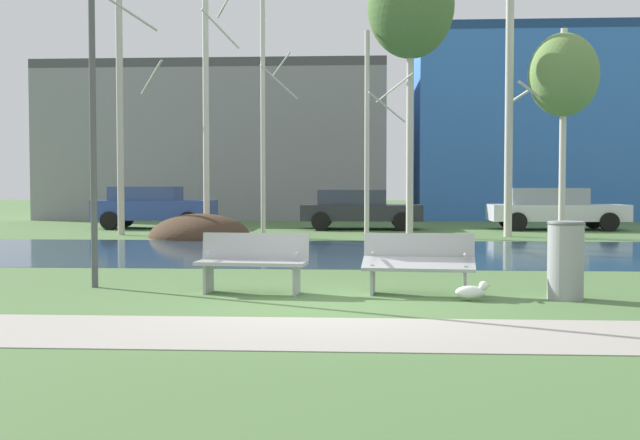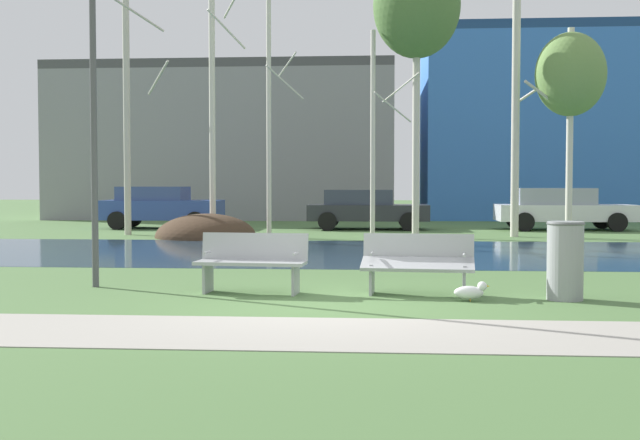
% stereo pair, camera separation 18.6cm
% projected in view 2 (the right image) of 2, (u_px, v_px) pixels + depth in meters
% --- Properties ---
extents(ground_plane, '(120.00, 120.00, 0.00)m').
position_uv_depth(ground_plane, '(354.00, 247.00, 20.30)').
color(ground_plane, '#4C703D').
extents(paved_path_strip, '(60.00, 1.91, 0.01)m').
position_uv_depth(paved_path_strip, '(317.00, 333.00, 8.48)').
color(paved_path_strip, '#9E998E').
rests_on(paved_path_strip, ground).
extents(river_band, '(80.00, 7.57, 0.01)m').
position_uv_depth(river_band, '(351.00, 252.00, 18.60)').
color(river_band, '#284256').
rests_on(river_band, ground).
extents(soil_mound, '(3.01, 3.54, 1.41)m').
position_uv_depth(soil_mound, '(206.00, 237.00, 24.07)').
color(soil_mound, '#423021').
rests_on(soil_mound, ground).
extents(bench_left, '(1.64, 0.70, 0.87)m').
position_uv_depth(bench_left, '(252.00, 261.00, 11.61)').
color(bench_left, '#9EA0A3').
rests_on(bench_left, ground).
extents(bench_right, '(1.64, 0.70, 0.87)m').
position_uv_depth(bench_right, '(418.00, 262.00, 11.43)').
color(bench_right, '#9EA0A3').
rests_on(bench_right, ground).
extents(trash_bin, '(0.52, 0.52, 1.08)m').
position_uv_depth(trash_bin, '(565.00, 259.00, 10.93)').
color(trash_bin, gray).
rests_on(trash_bin, ground).
extents(seagull, '(0.48, 0.18, 0.27)m').
position_uv_depth(seagull, '(471.00, 292.00, 10.80)').
color(seagull, white).
rests_on(seagull, ground).
extents(streetlamp, '(0.32, 0.32, 5.99)m').
position_uv_depth(streetlamp, '(93.00, 31.00, 12.16)').
color(streetlamp, '#4C4C51').
rests_on(streetlamp, ground).
extents(birch_far_left, '(1.53, 2.65, 8.88)m').
position_uv_depth(birch_far_left, '(128.00, 91.00, 24.87)').
color(birch_far_left, '#BCB7A8').
rests_on(birch_far_left, ground).
extents(birch_left, '(1.19, 2.01, 9.12)m').
position_uv_depth(birch_left, '(213.00, 86.00, 24.75)').
color(birch_left, beige).
rests_on(birch_left, ground).
extents(birch_center_left, '(1.15, 1.93, 8.28)m').
position_uv_depth(birch_center_left, '(269.00, 99.00, 23.98)').
color(birch_center_left, beige).
rests_on(birch_center_left, ground).
extents(birch_center, '(1.47, 2.52, 6.17)m').
position_uv_depth(birch_center, '(374.00, 132.00, 23.79)').
color(birch_center, beige).
rests_on(birch_center, ground).
extents(birch_center_right, '(2.60, 2.60, 8.87)m').
position_uv_depth(birch_center_right, '(417.00, 7.00, 23.74)').
color(birch_center_right, beige).
rests_on(birch_center_right, ground).
extents(birch_right, '(1.58, 2.63, 7.33)m').
position_uv_depth(birch_right, '(517.00, 114.00, 23.97)').
color(birch_right, beige).
rests_on(birch_right, ground).
extents(birch_far_right, '(2.06, 2.06, 6.20)m').
position_uv_depth(birch_far_right, '(571.00, 76.00, 23.51)').
color(birch_far_right, beige).
rests_on(birch_far_right, ground).
extents(parked_van_nearest_blue, '(4.22, 2.08, 1.51)m').
position_uv_depth(parked_van_nearest_blue, '(161.00, 206.00, 28.74)').
color(parked_van_nearest_blue, '#2D4793').
rests_on(parked_van_nearest_blue, ground).
extents(parked_sedan_second_dark, '(4.23, 2.15, 1.40)m').
position_uv_depth(parked_sedan_second_dark, '(365.00, 208.00, 28.09)').
color(parked_sedan_second_dark, '#282B30').
rests_on(parked_sedan_second_dark, ground).
extents(parked_hatch_third_white, '(4.66, 2.07, 1.46)m').
position_uv_depth(parked_hatch_third_white, '(561.00, 208.00, 27.69)').
color(parked_hatch_third_white, silver).
rests_on(parked_hatch_third_white, ground).
extents(building_grey_warehouse, '(15.61, 8.61, 7.06)m').
position_uv_depth(building_grey_warehouse, '(232.00, 144.00, 38.78)').
color(building_grey_warehouse, gray).
rests_on(building_grey_warehouse, ground).
extents(building_blue_store, '(14.43, 7.12, 8.65)m').
position_uv_depth(building_blue_store, '(579.00, 126.00, 37.31)').
color(building_blue_store, '#3870C6').
rests_on(building_blue_store, ground).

